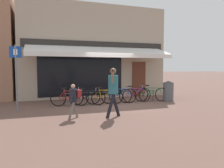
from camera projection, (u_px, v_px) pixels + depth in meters
ground_plane at (116, 104)px, 10.43m from camera, size 160.00×160.00×0.00m
shop_front at (92, 53)px, 13.86m from camera, size 8.64×4.55×5.40m
bike_rack_rail at (112, 93)px, 10.72m from camera, size 4.73×0.04×0.57m
bicycle_red at (70, 98)px, 9.85m from camera, size 1.70×0.56×0.85m
bicycle_black at (87, 97)px, 10.10m from camera, size 1.66×0.62×0.83m
bicycle_orange at (105, 96)px, 10.37m from camera, size 1.79×0.55×0.83m
bicycle_blue at (119, 95)px, 10.69m from camera, size 1.79×0.52×0.88m
bicycle_purple at (135, 95)px, 10.99m from camera, size 1.81×0.52×0.85m
bicycle_green at (152, 94)px, 11.23m from camera, size 1.74×0.66×0.86m
pedestrian_adult at (113, 87)px, 7.63m from camera, size 0.60×0.57×1.74m
pedestrian_child at (74, 97)px, 7.47m from camera, size 0.48×0.44×1.19m
litter_bin at (168, 91)px, 11.36m from camera, size 0.55×0.55×1.06m
parking_sign at (16, 71)px, 8.40m from camera, size 0.44×0.07×2.61m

